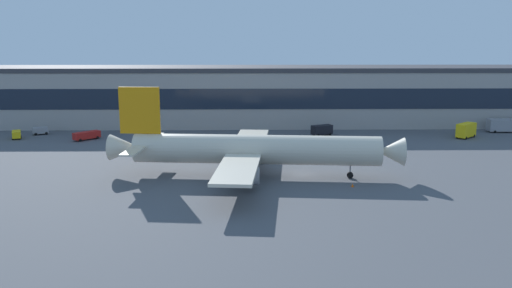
# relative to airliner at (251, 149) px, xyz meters

# --- Properties ---
(ground_plane) EXTENTS (600.00, 600.00, 0.00)m
(ground_plane) POSITION_rel_airliner_xyz_m (9.12, 0.86, -4.82)
(ground_plane) COLOR #4C4F54
(terminal_building) EXTENTS (202.86, 19.07, 16.07)m
(terminal_building) POSITION_rel_airliner_xyz_m (9.12, 57.33, 3.24)
(terminal_building) COLOR #9E9993
(terminal_building) RESTS_ON ground_plane
(airliner) EXTENTS (51.42, 43.97, 15.54)m
(airliner) POSITION_rel_airliner_xyz_m (0.00, 0.00, 0.00)
(airliner) COLOR beige
(airliner) RESTS_ON ground_plane
(crew_van) EXTENTS (5.64, 4.26, 2.55)m
(crew_van) POSITION_rel_airliner_xyz_m (17.73, 39.77, -3.36)
(crew_van) COLOR black
(crew_van) RESTS_ON ground_plane
(stair_truck) EXTENTS (6.05, 5.82, 3.55)m
(stair_truck) POSITION_rel_airliner_xyz_m (52.40, 36.07, -2.84)
(stair_truck) COLOR yellow
(stair_truck) RESTS_ON ground_plane
(baggage_tug) EXTENTS (4.12, 3.48, 1.85)m
(baggage_tug) POSITION_rel_airliner_xyz_m (-52.59, 41.99, -3.73)
(baggage_tug) COLOR gray
(baggage_tug) RESTS_ON ground_plane
(fuel_truck) EXTENTS (8.41, 2.85, 3.35)m
(fuel_truck) POSITION_rel_airliner_xyz_m (65.15, 43.66, -2.94)
(fuel_truck) COLOR gray
(fuel_truck) RESTS_ON ground_plane
(follow_me_car) EXTENTS (3.41, 4.79, 1.85)m
(follow_me_car) POSITION_rel_airliner_xyz_m (-56.20, 36.58, -3.73)
(follow_me_car) COLOR yellow
(follow_me_car) RESTS_ON ground_plane
(pushback_tractor) EXTENTS (5.44, 4.82, 1.75)m
(pushback_tractor) POSITION_rel_airliner_xyz_m (0.65, 35.87, -3.77)
(pushback_tractor) COLOR gray
(pushback_tractor) RESTS_ON ground_plane
(belt_loader) EXTENTS (5.91, 5.97, 1.95)m
(belt_loader) POSITION_rel_airliner_xyz_m (-38.75, 34.86, -3.67)
(belt_loader) COLOR red
(belt_loader) RESTS_ON ground_plane
(traffic_cone_0) EXTENTS (0.48, 0.48, 0.60)m
(traffic_cone_0) POSITION_rel_airliner_xyz_m (16.47, -7.11, -4.52)
(traffic_cone_0) COLOR #F2590C
(traffic_cone_0) RESTS_ON ground_plane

